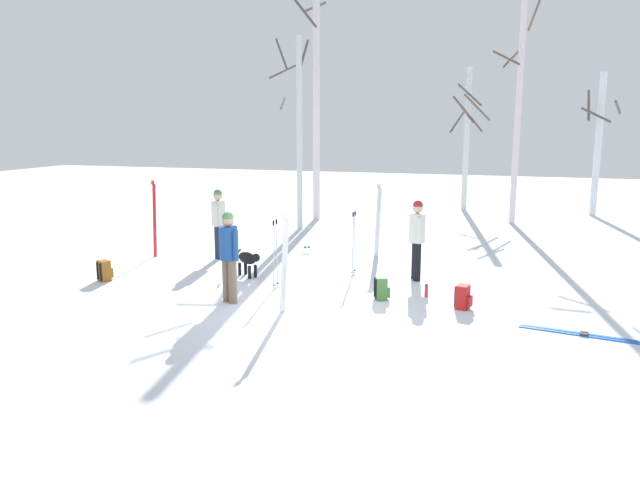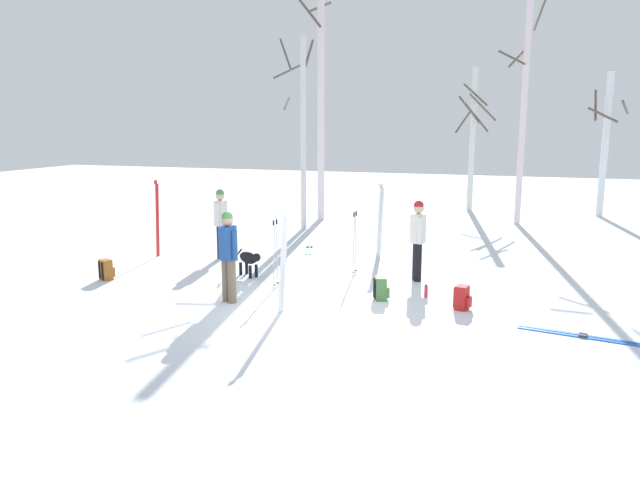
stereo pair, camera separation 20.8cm
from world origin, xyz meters
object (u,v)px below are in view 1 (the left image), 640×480
(birch_tree_1, at_px, (298,130))
(birch_tree_4, at_px, (598,142))
(ski_pair_lying_1, at_px, (307,247))
(birch_tree_3, at_px, (519,102))
(birch_tree_0, at_px, (316,98))
(ski_pair_planted_2, at_px, (378,221))
(water_bottle_0, at_px, (426,291))
(birch_tree_2, at_px, (467,136))
(backpack_0, at_px, (463,297))
(person_1, at_px, (219,219))
(ski_pair_planted_0, at_px, (284,262))
(backpack_1, at_px, (104,271))
(person_2, at_px, (229,251))
(ski_poles_0, at_px, (354,241))
(dog, at_px, (248,259))
(ski_pair_planted_1, at_px, (155,219))
(backpack_2, at_px, (382,289))
(ski_poles_1, at_px, (275,252))
(ski_pair_lying_0, at_px, (581,334))
(person_0, at_px, (417,235))

(birch_tree_1, xyz_separation_m, birch_tree_4, (9.18, 5.79, -0.46))
(ski_pair_lying_1, xyz_separation_m, birch_tree_3, (5.24, 5.81, 3.93))
(ski_pair_lying_1, xyz_separation_m, birch_tree_0, (-1.23, 4.65, 4.09))
(ski_pair_planted_2, relative_size, ski_pair_lying_1, 1.01)
(water_bottle_0, bearing_deg, birch_tree_2, 91.14)
(backpack_0, bearing_deg, birch_tree_2, 94.32)
(person_1, height_order, ski_pair_planted_0, ski_pair_planted_0)
(person_1, relative_size, birch_tree_4, 0.34)
(ski_pair_planted_0, bearing_deg, backpack_1, 168.74)
(ski_pair_lying_1, bearing_deg, backpack_1, -123.02)
(person_2, xyz_separation_m, water_bottle_0, (3.48, 1.43, -0.85))
(backpack_0, xyz_separation_m, birch_tree_2, (-0.98, 12.99, 2.58))
(ski_poles_0, bearing_deg, dog, -157.55)
(dog, bearing_deg, birch_tree_0, 97.22)
(person_1, xyz_separation_m, water_bottle_0, (5.38, -1.96, -0.85))
(ski_pair_lying_1, bearing_deg, backpack_0, -44.72)
(birch_tree_3, bearing_deg, water_bottle_0, -98.98)
(person_1, bearing_deg, ski_pair_planted_0, -49.54)
(ski_pair_lying_1, height_order, birch_tree_1, birch_tree_1)
(ski_poles_0, height_order, birch_tree_2, birch_tree_2)
(ski_pair_planted_1, xyz_separation_m, birch_tree_3, (8.51, 8.01, 2.99))
(ski_pair_planted_0, xyz_separation_m, backpack_2, (1.50, 1.24, -0.68))
(person_2, height_order, ski_poles_1, person_2)
(person_1, relative_size, backpack_1, 3.90)
(ski_pair_planted_0, height_order, birch_tree_2, birch_tree_2)
(water_bottle_0, distance_m, birch_tree_3, 10.50)
(ski_pair_planted_1, xyz_separation_m, birch_tree_2, (6.74, 10.78, 1.84))
(ski_pair_planted_1, distance_m, birch_tree_4, 15.60)
(ski_pair_planted_1, bearing_deg, birch_tree_1, 66.60)
(person_2, xyz_separation_m, ski_pair_lying_1, (-0.24, 5.28, -0.97))
(ski_pair_lying_1, distance_m, birch_tree_4, 11.94)
(ski_pair_planted_1, xyz_separation_m, backpack_2, (6.19, -2.07, -0.74))
(ski_pair_lying_0, distance_m, backpack_2, 3.59)
(person_2, distance_m, backpack_2, 2.97)
(dog, distance_m, backpack_2, 3.25)
(ski_pair_lying_1, bearing_deg, birch_tree_3, 47.95)
(ski_pair_lying_0, height_order, birch_tree_2, birch_tree_2)
(ski_pair_lying_0, bearing_deg, person_1, 157.17)
(ski_pair_planted_1, bearing_deg, person_1, 10.90)
(ski_pair_planted_1, xyz_separation_m, ski_pair_lying_1, (3.27, 2.20, -0.94))
(ski_pair_planted_2, xyz_separation_m, backpack_0, (2.38, -3.78, -0.71))
(backpack_2, bearing_deg, ski_pair_planted_0, -140.41)
(backpack_0, bearing_deg, birch_tree_4, 74.49)
(person_0, relative_size, water_bottle_0, 6.45)
(backpack_1, bearing_deg, birch_tree_4, 49.86)
(ski_poles_1, relative_size, birch_tree_4, 0.28)
(ski_pair_lying_1, height_order, birch_tree_4, birch_tree_4)
(ski_pair_planted_2, distance_m, birch_tree_2, 9.51)
(person_2, relative_size, birch_tree_4, 0.34)
(person_0, bearing_deg, backpack_0, -58.40)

